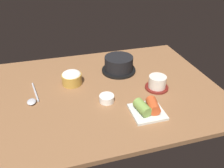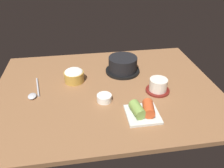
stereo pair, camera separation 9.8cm
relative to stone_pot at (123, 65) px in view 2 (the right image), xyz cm
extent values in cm
cube|color=brown|center=(-9.86, -13.48, -4.98)|extent=(100.00, 76.00, 2.00)
cylinder|color=black|center=(0.00, 0.00, -3.44)|extent=(17.21, 17.21, 1.07)
cylinder|color=black|center=(0.00, 0.00, 0.53)|extent=(14.20, 14.20, 6.89)
cylinder|color=#D15619|center=(0.00, 0.00, 3.68)|extent=(12.50, 12.50, 0.60)
cylinder|color=#B78C38|center=(-24.32, -5.58, -1.53)|extent=(9.28, 9.28, 4.90)
ellipsoid|color=white|center=(-24.32, -5.58, 0.92)|extent=(8.53, 8.53, 3.25)
cylinder|color=maroon|center=(11.87, -19.74, -3.58)|extent=(10.51, 10.51, 0.80)
cylinder|color=silver|center=(11.87, -19.74, -0.54)|extent=(7.77, 7.77, 5.28)
cylinder|color=#C6D18C|center=(11.87, -19.74, 1.80)|extent=(6.60, 6.60, 0.40)
cylinder|color=white|center=(-12.30, -23.26, -2.54)|extent=(6.16, 6.16, 2.88)
cylinder|color=#B73323|center=(-12.30, -23.26, -1.40)|extent=(5.05, 5.05, 0.50)
cube|color=silver|center=(0.91, -34.60, -3.48)|extent=(12.40, 12.40, 1.00)
cylinder|color=#7A9E47|center=(-1.26, -34.60, -0.88)|extent=(5.41, 8.05, 4.19)
cylinder|color=#C64C23|center=(3.08, -34.60, -0.88)|extent=(5.47, 8.08, 4.19)
cylinder|color=#B7B7BC|center=(-40.92, -8.65, -3.58)|extent=(3.44, 15.16, 0.80)
ellipsoid|color=#B7B7BC|center=(-42.25, -16.16, -3.26)|extent=(3.60, 4.68, 1.26)
camera|label=1|loc=(-30.25, -95.59, 51.94)|focal=35.89mm
camera|label=2|loc=(-20.63, -97.68, 51.94)|focal=35.89mm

